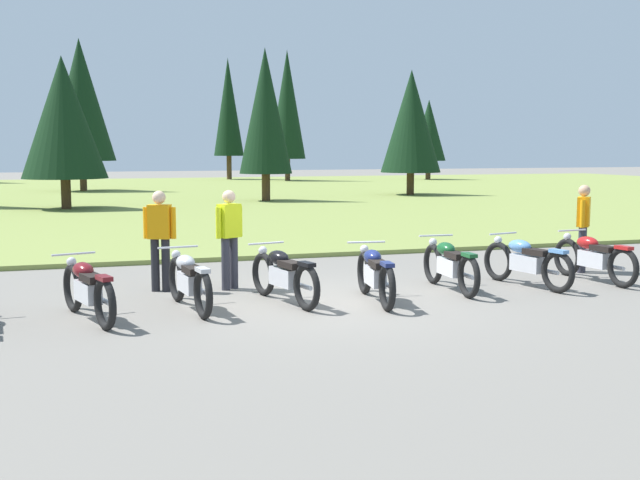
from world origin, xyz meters
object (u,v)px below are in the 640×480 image
motorcycle_sky_blue (526,261)px  motorcycle_navy (375,274)px  rider_checking_bike (229,233)px  rider_with_back_turned (160,234)px  rider_in_hivis_vest (583,223)px  motorcycle_silver (189,280)px  motorcycle_black (284,275)px  motorcycle_maroon (88,289)px  motorcycle_red (594,257)px  motorcycle_british_green (450,264)px

motorcycle_sky_blue → motorcycle_navy: bearing=-170.8°
rider_checking_bike → rider_with_back_turned: same height
motorcycle_navy → rider_with_back_turned: bearing=148.1°
motorcycle_navy → rider_checking_bike: (-1.93, 1.73, 0.51)m
motorcycle_navy → rider_in_hivis_vest: rider_in_hivis_vest is taller
motorcycle_silver → motorcycle_black: bearing=3.4°
motorcycle_navy → rider_checking_bike: bearing=138.2°
motorcycle_maroon → motorcycle_black: size_ratio=0.99×
motorcycle_sky_blue → motorcycle_red: 1.42m
motorcycle_black → rider_checking_bike: (-0.57, 1.38, 0.51)m
motorcycle_sky_blue → motorcycle_red: same height
motorcycle_silver → motorcycle_british_green: 4.37m
motorcycle_red → rider_checking_bike: rider_checking_bike is taller
motorcycle_silver → motorcycle_red: 7.21m
motorcycle_maroon → rider_in_hivis_vest: rider_in_hivis_vest is taller
motorcycle_maroon → motorcycle_british_green: same height
rider_in_hivis_vest → motorcycle_black: bearing=-169.3°
motorcycle_navy → motorcycle_british_green: (1.54, 0.53, 0.00)m
rider_checking_bike → motorcycle_maroon: bearing=-142.7°
motorcycle_sky_blue → motorcycle_british_green: bearing=178.0°
motorcycle_black → motorcycle_silver: bearing=-176.6°
motorcycle_maroon → motorcycle_navy: 4.25m
rider_checking_bike → rider_in_hivis_vest: bearing=-1.7°
motorcycle_british_green → rider_checking_bike: (-3.48, 1.20, 0.51)m
motorcycle_black → motorcycle_sky_blue: bearing=1.7°
motorcycle_sky_blue → motorcycle_red: size_ratio=0.99×
motorcycle_sky_blue → rider_in_hivis_vest: rider_in_hivis_vest is taller
motorcycle_british_green → rider_with_back_turned: rider_with_back_turned is taller
motorcycle_black → rider_in_hivis_vest: rider_in_hivis_vest is taller
motorcycle_maroon → rider_with_back_turned: (1.19, 1.94, 0.51)m
motorcycle_british_green → rider_checking_bike: bearing=161.0°
motorcycle_british_green → rider_in_hivis_vest: bearing=16.8°
motorcycle_sky_blue → motorcycle_maroon: bearing=-175.9°
rider_with_back_turned → motorcycle_sky_blue: bearing=-13.2°
motorcycle_silver → motorcycle_british_green: bearing=3.5°
motorcycle_black → rider_checking_bike: 1.57m
motorcycle_british_green → motorcycle_navy: bearing=-161.0°
rider_in_hivis_vest → rider_with_back_turned: size_ratio=1.00×
motorcycle_maroon → motorcycle_british_green: 5.83m
motorcycle_black → motorcycle_red: size_ratio=0.98×
motorcycle_black → motorcycle_sky_blue: 4.33m
motorcycle_navy → rider_checking_bike: 2.64m
motorcycle_sky_blue → rider_with_back_turned: rider_with_back_turned is taller
motorcycle_black → rider_with_back_turned: rider_with_back_turned is taller
motorcycle_navy → motorcycle_sky_blue: size_ratio=1.01×
motorcycle_british_green → motorcycle_sky_blue: 1.43m
motorcycle_black → motorcycle_sky_blue: (4.33, 0.13, 0.00)m
motorcycle_silver → motorcycle_black: size_ratio=1.01×
motorcycle_black → motorcycle_navy: 1.41m
motorcycle_british_green → rider_checking_bike: size_ratio=1.26×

